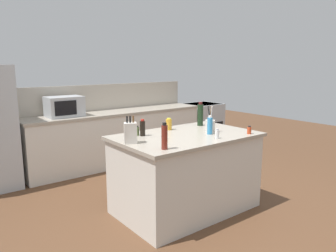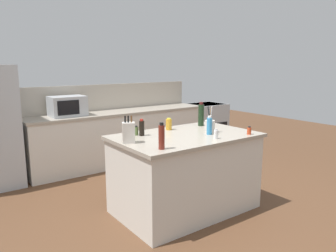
% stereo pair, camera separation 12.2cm
% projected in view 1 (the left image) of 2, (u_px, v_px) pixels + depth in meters
% --- Properties ---
extents(ground_plane, '(14.00, 14.00, 0.00)m').
position_uv_depth(ground_plane, '(185.00, 209.00, 4.04)').
color(ground_plane, brown).
extents(back_counter_run, '(3.30, 0.66, 0.94)m').
position_uv_depth(back_counter_run, '(118.00, 137.00, 5.84)').
color(back_counter_run, beige).
rests_on(back_counter_run, ground_plane).
extents(wall_backsplash, '(3.26, 0.03, 0.46)m').
position_uv_depth(wall_backsplash, '(108.00, 97.00, 5.96)').
color(wall_backsplash, '#B2A899').
rests_on(wall_backsplash, back_counter_run).
extents(kitchen_island, '(1.67, 1.06, 0.94)m').
position_uv_depth(kitchen_island, '(186.00, 172.00, 3.96)').
color(kitchen_island, beige).
rests_on(kitchen_island, ground_plane).
extents(range_oven, '(0.76, 0.65, 0.92)m').
position_uv_depth(range_oven, '(202.00, 124.00, 7.09)').
color(range_oven, '#ADB2B7').
rests_on(range_oven, ground_plane).
extents(microwave, '(0.55, 0.39, 0.32)m').
position_uv_depth(microwave, '(64.00, 107.00, 5.16)').
color(microwave, '#ADB2B7').
rests_on(microwave, back_counter_run).
extents(knife_block, '(0.16, 0.15, 0.29)m').
position_uv_depth(knife_block, '(130.00, 133.00, 3.43)').
color(knife_block, beige).
rests_on(knife_block, kitchen_island).
extents(utensil_crock, '(0.12, 0.12, 0.32)m').
position_uv_depth(utensil_crock, '(210.00, 125.00, 3.99)').
color(utensil_crock, beige).
rests_on(utensil_crock, kitchen_island).
extents(spice_jar_paprika, '(0.05, 0.05, 0.10)m').
position_uv_depth(spice_jar_paprika, '(249.00, 130.00, 3.90)').
color(spice_jar_paprika, '#B73D1E').
rests_on(spice_jar_paprika, kitchen_island).
extents(spice_jar_oregano, '(0.05, 0.05, 0.11)m').
position_uv_depth(spice_jar_oregano, '(137.00, 131.00, 3.82)').
color(spice_jar_oregano, '#567038').
rests_on(spice_jar_oregano, kitchen_island).
extents(soy_sauce_bottle, '(0.06, 0.06, 0.20)m').
position_uv_depth(soy_sauce_bottle, '(143.00, 128.00, 3.79)').
color(soy_sauce_bottle, black).
rests_on(soy_sauce_bottle, kitchen_island).
extents(honey_jar, '(0.08, 0.08, 0.15)m').
position_uv_depth(honey_jar, '(169.00, 124.00, 4.13)').
color(honey_jar, gold).
rests_on(honey_jar, kitchen_island).
extents(salt_shaker, '(0.05, 0.05, 0.11)m').
position_uv_depth(salt_shaker, '(217.00, 134.00, 3.66)').
color(salt_shaker, silver).
rests_on(salt_shaker, kitchen_island).
extents(dish_soap_bottle, '(0.06, 0.06, 0.22)m').
position_uv_depth(dish_soap_bottle, '(210.00, 126.00, 3.87)').
color(dish_soap_bottle, '#3384BC').
rests_on(dish_soap_bottle, kitchen_island).
extents(wine_bottle, '(0.08, 0.08, 0.32)m').
position_uv_depth(wine_bottle, '(200.00, 115.00, 4.40)').
color(wine_bottle, black).
rests_on(wine_bottle, kitchen_island).
extents(vinegar_bottle, '(0.06, 0.06, 0.27)m').
position_uv_depth(vinegar_bottle, '(165.00, 137.00, 3.18)').
color(vinegar_bottle, maroon).
rests_on(vinegar_bottle, kitchen_island).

